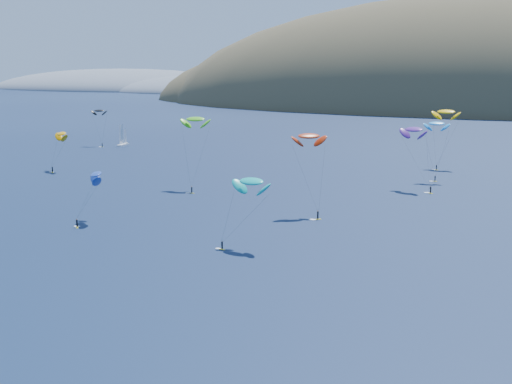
{
  "coord_description": "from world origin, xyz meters",
  "views": [
    {
      "loc": [
        70.83,
        -59.7,
        37.17
      ],
      "look_at": [
        10.41,
        80.0,
        9.0
      ],
      "focal_mm": 50.0,
      "sensor_mm": 36.0,
      "label": 1
    }
  ],
  "objects": [
    {
      "name": "headland",
      "position": [
        -445.26,
        750.08,
        -3.36
      ],
      "size": [
        460.0,
        250.0,
        60.0
      ],
      "color": "slate",
      "rests_on": "ground"
    },
    {
      "name": "sailboat",
      "position": [
        -107.37,
        204.01,
        0.91
      ],
      "size": [
        8.52,
        7.38,
        10.61
      ],
      "rotation": [
        0.0,
        0.0,
        0.07
      ],
      "color": "white",
      "rests_on": "ground"
    },
    {
      "name": "kitesurfer_1",
      "position": [
        -87.0,
        137.13,
        12.43
      ],
      "size": [
        9.34,
        11.62,
        14.86
      ],
      "rotation": [
        0.0,
        0.0,
        -0.58
      ],
      "color": "yellow",
      "rests_on": "ground"
    },
    {
      "name": "kitesurfer_3",
      "position": [
        -29.15,
        126.39,
        20.08
      ],
      "size": [
        9.74,
        13.81,
        22.59
      ],
      "rotation": [
        0.0,
        0.0,
        0.13
      ],
      "color": "yellow",
      "rests_on": "ground"
    },
    {
      "name": "kitesurfer_4",
      "position": [
        34.39,
        166.69,
        17.76
      ],
      "size": [
        8.08,
        5.94,
        19.95
      ],
      "rotation": [
        0.0,
        0.0,
        0.14
      ],
      "color": "yellow",
      "rests_on": "ground"
    },
    {
      "name": "kitesurfer_5",
      "position": [
        13.82,
        69.76,
        13.16
      ],
      "size": [
        9.73,
        9.41,
        15.67
      ],
      "rotation": [
        0.0,
        0.0,
        -0.27
      ],
      "color": "yellow",
      "rests_on": "ground"
    },
    {
      "name": "kitesurfer_6",
      "position": [
        30.68,
        149.48,
        17.29
      ],
      "size": [
        12.75,
        11.93,
        19.92
      ],
      "rotation": [
        0.0,
        0.0,
        -0.48
      ],
      "color": "yellow",
      "rests_on": "ground"
    },
    {
      "name": "kitesurfer_9",
      "position": [
        13.79,
        104.83,
        18.91
      ],
      "size": [
        10.39,
        12.18,
        21.35
      ],
      "rotation": [
        0.0,
        0.0,
        0.66
      ],
      "color": "yellow",
      "rests_on": "ground"
    },
    {
      "name": "kitesurfer_10",
      "position": [
        -29.35,
        76.96,
        10.79
      ],
      "size": [
        8.28,
        14.23,
        13.14
      ],
      "rotation": [
        0.0,
        0.0,
        -0.88
      ],
      "color": "yellow",
      "rests_on": "ground"
    },
    {
      "name": "kitesurfer_11",
      "position": [
        32.69,
        196.52,
        19.46
      ],
      "size": [
        10.22,
        12.21,
        22.18
      ],
      "rotation": [
        0.0,
        0.0,
        -0.15
      ],
      "color": "yellow",
      "rests_on": "ground"
    },
    {
      "name": "kitesurfer_12",
      "position": [
        -118.44,
        202.88,
        15.23
      ],
      "size": [
        9.55,
        8.87,
        17.17
      ],
      "rotation": [
        0.0,
        0.0,
        0.34
      ],
      "color": "yellow",
      "rests_on": "ground"
    }
  ]
}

